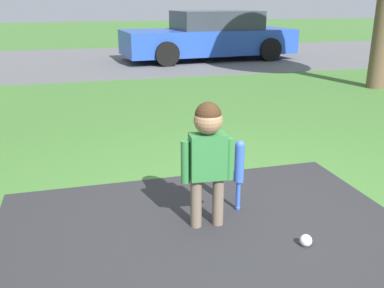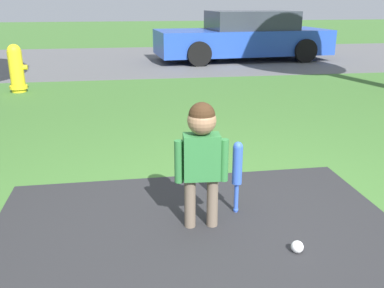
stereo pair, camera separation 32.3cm
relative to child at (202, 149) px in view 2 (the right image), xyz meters
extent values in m
plane|color=#3D6B2D|center=(0.23, -0.09, -0.58)|extent=(60.00, 60.00, 0.00)
cube|color=#59595B|center=(0.23, 8.93, -0.58)|extent=(40.00, 6.00, 0.01)
cylinder|color=#6B5B4C|center=(-0.08, 0.01, -0.40)|extent=(0.08, 0.08, 0.36)
cylinder|color=#6B5B4C|center=(0.08, -0.01, -0.40)|extent=(0.08, 0.08, 0.36)
cube|color=#2D7238|center=(0.00, 0.00, -0.06)|extent=(0.25, 0.15, 0.31)
cylinder|color=#2D7238|center=(-0.15, 0.01, -0.09)|extent=(0.06, 0.06, 0.30)
cylinder|color=#2D7238|center=(0.15, -0.01, -0.09)|extent=(0.06, 0.06, 0.30)
sphere|color=#997051|center=(0.00, 0.00, 0.19)|extent=(0.19, 0.19, 0.19)
sphere|color=#382314|center=(0.00, 0.00, 0.23)|extent=(0.18, 0.18, 0.18)
sphere|color=blue|center=(0.30, 0.16, -0.56)|extent=(0.04, 0.04, 0.04)
cylinder|color=blue|center=(0.30, 0.16, -0.46)|extent=(0.03, 0.03, 0.23)
cylinder|color=blue|center=(0.30, 0.16, -0.20)|extent=(0.07, 0.07, 0.29)
sphere|color=blue|center=(0.30, 0.16, -0.06)|extent=(0.07, 0.07, 0.07)
sphere|color=white|center=(0.54, -0.42, -0.54)|extent=(0.08, 0.08, 0.08)
cylinder|color=yellow|center=(-2.28, 5.04, -0.23)|extent=(0.24, 0.24, 0.70)
sphere|color=yellow|center=(-2.28, 5.04, 0.12)|extent=(0.23, 0.23, 0.23)
cylinder|color=yellow|center=(-2.28, 5.04, -0.50)|extent=(0.30, 0.30, 0.06)
cylinder|color=yellow|center=(-2.15, 5.04, -0.16)|extent=(0.11, 0.08, 0.08)
cube|color=#2347AD|center=(2.62, 8.42, -0.11)|extent=(4.55, 2.01, 0.62)
cube|color=#2D333D|center=(2.84, 8.44, 0.43)|extent=(2.24, 1.63, 0.46)
cylinder|color=black|center=(1.31, 7.47, -0.29)|extent=(0.59, 0.22, 0.58)
cylinder|color=black|center=(1.18, 9.16, -0.29)|extent=(0.59, 0.22, 0.58)
cylinder|color=black|center=(4.06, 7.68, -0.29)|extent=(0.59, 0.22, 0.58)
cylinder|color=black|center=(3.93, 9.37, -0.29)|extent=(0.59, 0.22, 0.58)
camera|label=1|loc=(-0.80, -2.56, 0.94)|focal=40.00mm
camera|label=2|loc=(-0.49, -2.63, 0.94)|focal=40.00mm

